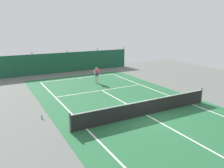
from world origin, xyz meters
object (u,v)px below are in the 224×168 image
tennis_net (147,108)px  tennis_player (97,74)px  water_bottle (42,117)px  tennis_ball_near_player (91,77)px  parked_car (81,61)px

tennis_net → tennis_player: size_ratio=6.17×
tennis_player → water_bottle: 9.20m
tennis_ball_near_player → tennis_player: bearing=-102.1°
tennis_player → water_bottle: (-6.65, -6.29, -0.84)m
tennis_player → tennis_ball_near_player: bearing=-93.2°
tennis_player → tennis_net: bearing=94.4°
tennis_player → tennis_ball_near_player: (0.62, 2.87, -0.93)m
tennis_net → tennis_player: (0.69, 8.93, 0.45)m
tennis_net → tennis_ball_near_player: (1.31, 11.80, -0.48)m
tennis_player → tennis_ball_near_player: 3.08m
tennis_player → water_bottle: size_ratio=6.83×
tennis_ball_near_player → water_bottle: water_bottle is taller
tennis_player → parked_car: (1.96, 9.28, -0.12)m
parked_car → tennis_ball_near_player: bearing=72.6°
tennis_net → parked_car: parked_car is taller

